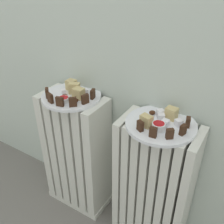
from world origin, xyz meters
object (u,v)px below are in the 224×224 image
Objects in this scene: plate_right at (161,124)px; jam_bowl_right at (158,126)px; radiator_right at (153,188)px; plate_left at (71,96)px; jam_bowl_left at (64,99)px; radiator_left at (77,154)px; fork at (67,99)px.

plate_right is 0.05m from jam_bowl_right.
radiator_right is 2.46× the size of plate_left.
jam_bowl_right is at bearing -80.24° from radiator_right.
jam_bowl_left is at bearing -177.31° from jam_bowl_right.
radiator_left is 0.33m from plate_left.
plate_left is 2.40× the size of fork.
fork is (-0.40, -0.04, 0.01)m from plate_right.
radiator_left is 0.35m from jam_bowl_left.
radiator_right is 0.53m from jam_bowl_left.
radiator_right is 13.44× the size of jam_bowl_left.
plate_right reaches higher than radiator_left.
plate_right is at bearing 0.00° from radiator_right.
jam_bowl_left is 0.99× the size of jam_bowl_right.
plate_right is 2.40× the size of fork.
fork is (-0.41, 0.00, -0.01)m from jam_bowl_right.
radiator_left is 0.34m from fork.
jam_bowl_left is at bearing -171.21° from radiator_right.
jam_bowl_right is at bearing 2.69° from jam_bowl_left.
fork is at bearing 95.02° from jam_bowl_left.
plate_left is at bearing 101.03° from jam_bowl_left.
plate_left is at bearing 180.00° from radiator_right.
radiator_left is 5.92× the size of fork.
plate_left is 0.07m from jam_bowl_left.
radiator_right is 13.31× the size of jam_bowl_right.
radiator_right is at bearing 8.79° from jam_bowl_left.
jam_bowl_right reaches higher than radiator_left.
radiator_left is 13.31× the size of jam_bowl_right.
radiator_left is 2.46× the size of plate_right.
radiator_right is at bearing 180.00° from plate_right.
jam_bowl_left is 0.02m from fork.
jam_bowl_left is at bearing -84.98° from fork.
jam_bowl_right is (0.41, 0.02, 0.00)m from jam_bowl_left.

